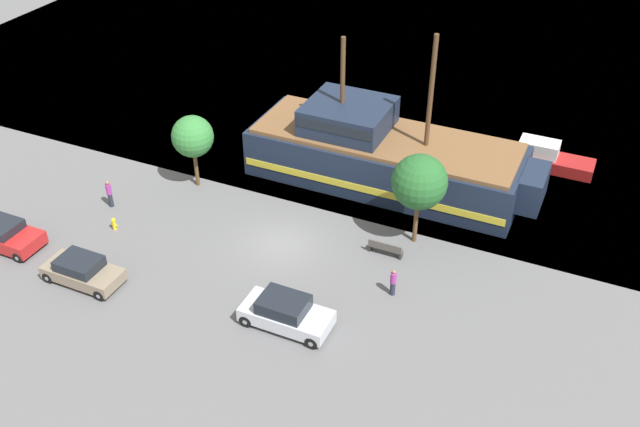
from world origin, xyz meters
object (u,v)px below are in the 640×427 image
object	(u,v)px
pirate_ship	(383,155)
fire_hydrant	(114,223)
pedestrian_walking_far	(109,193)
parked_car_curb_rear	(82,271)
parked_car_curb_mid	(1,233)
pedestrian_walking_near	(393,282)
moored_boat_dockside	(543,157)
bench_promenade_east	(385,248)
parked_car_curb_front	(286,313)

from	to	relation	value
pirate_ship	fire_hydrant	bearing A→B (deg)	-136.92
pirate_ship	pedestrian_walking_far	world-z (taller)	pirate_ship
parked_car_curb_rear	fire_hydrant	size ratio (longest dim) A/B	5.42
parked_car_curb_mid	pedestrian_walking_near	size ratio (longest dim) A/B	2.96
fire_hydrant	pedestrian_walking_near	bearing A→B (deg)	4.62
moored_boat_dockside	bench_promenade_east	world-z (taller)	moored_boat_dockside
pirate_ship	parked_car_curb_front	xyz separation A→B (m)	(0.37, -14.10, -1.08)
pirate_ship	parked_car_curb_mid	size ratio (longest dim) A/B	3.89
parked_car_curb_mid	bench_promenade_east	distance (m)	21.03
moored_boat_dockside	pedestrian_walking_far	size ratio (longest dim) A/B	3.50
pedestrian_walking_near	parked_car_curb_mid	bearing A→B (deg)	-166.68
pirate_ship	fire_hydrant	size ratio (longest dim) A/B	23.52
parked_car_curb_rear	fire_hydrant	bearing A→B (deg)	108.31
fire_hydrant	pedestrian_walking_near	xyz separation A→B (m)	(16.26, 1.31, 0.37)
pirate_ship	bench_promenade_east	bearing A→B (deg)	-68.23
pirate_ship	pedestrian_walking_near	bearing A→B (deg)	-66.74
parked_car_curb_front	bench_promenade_east	size ratio (longest dim) A/B	2.32
pedestrian_walking_far	pedestrian_walking_near	bearing A→B (deg)	-1.64
parked_car_curb_front	fire_hydrant	xyz separation A→B (m)	(-12.36, 2.88, -0.36)
pirate_ship	pedestrian_walking_far	bearing A→B (deg)	-145.46
parked_car_curb_rear	pedestrian_walking_far	bearing A→B (deg)	116.58
fire_hydrant	pedestrian_walking_far	size ratio (longest dim) A/B	0.43
pedestrian_walking_near	pedestrian_walking_far	bearing A→B (deg)	178.36
parked_car_curb_rear	pedestrian_walking_far	distance (m)	6.90
moored_boat_dockside	pedestrian_walking_far	distance (m)	27.22
fire_hydrant	pedestrian_walking_far	xyz separation A→B (m)	(-1.65, 1.83, 0.49)
bench_promenade_east	parked_car_curb_mid	bearing A→B (deg)	-158.13
pirate_ship	fire_hydrant	distance (m)	16.49
bench_promenade_east	parked_car_curb_front	bearing A→B (deg)	-109.09
parked_car_curb_mid	parked_car_curb_rear	bearing A→B (deg)	-6.43
parked_car_curb_front	pedestrian_walking_near	size ratio (longest dim) A/B	2.80
fire_hydrant	pirate_ship	bearing A→B (deg)	43.08
pirate_ship	pedestrian_walking_near	size ratio (longest dim) A/B	11.54
parked_car_curb_front	pedestrian_walking_far	xyz separation A→B (m)	(-14.01, 4.71, 0.13)
fire_hydrant	bench_promenade_east	xyz separation A→B (m)	(14.81, 4.18, 0.03)
pirate_ship	parked_car_curb_rear	world-z (taller)	pirate_ship
pirate_ship	parked_car_curb_mid	xyz separation A→B (m)	(-16.70, -14.87, -1.12)
parked_car_curb_rear	bench_promenade_east	xyz separation A→B (m)	(13.37, 8.52, -0.25)
parked_car_curb_front	parked_car_curb_rear	world-z (taller)	parked_car_curb_front
parked_car_curb_mid	pedestrian_walking_far	world-z (taller)	pedestrian_walking_far
pedestrian_walking_far	parked_car_curb_rear	bearing A→B (deg)	-63.42
parked_car_curb_front	bench_promenade_east	world-z (taller)	parked_car_curb_front
parked_car_curb_rear	pirate_ship	bearing A→B (deg)	55.83
moored_boat_dockside	pedestrian_walking_far	world-z (taller)	pedestrian_walking_far
parked_car_curb_front	pedestrian_walking_near	bearing A→B (deg)	47.15
parked_car_curb_mid	pedestrian_walking_far	distance (m)	6.27
parked_car_curb_front	parked_car_curb_rear	bearing A→B (deg)	-172.40
pirate_ship	bench_promenade_east	world-z (taller)	pirate_ship
fire_hydrant	pedestrian_walking_near	size ratio (longest dim) A/B	0.49
pedestrian_walking_near	pedestrian_walking_far	distance (m)	17.91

